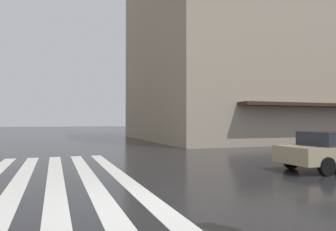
% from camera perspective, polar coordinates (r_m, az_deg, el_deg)
% --- Properties ---
extents(ground_plane, '(220.00, 220.00, 0.00)m').
position_cam_1_polar(ground_plane, '(6.86, -3.59, -16.14)').
color(ground_plane, black).
extents(zebra_crossing, '(13.00, 5.50, 0.01)m').
position_cam_1_polar(zebra_crossing, '(10.52, -22.34, -10.73)').
color(zebra_crossing, silver).
rests_on(zebra_crossing, ground_plane).
extents(haussmann_block_corner, '(19.77, 25.23, 20.61)m').
position_cam_1_polar(haussmann_block_corner, '(35.88, 16.46, 12.36)').
color(haussmann_block_corner, tan).
rests_on(haussmann_block_corner, ground_plane).
extents(car_champagne, '(1.85, 4.10, 1.41)m').
position_cam_1_polar(car_champagne, '(13.17, 27.87, -5.42)').
color(car_champagne, tan).
rests_on(car_champagne, ground_plane).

